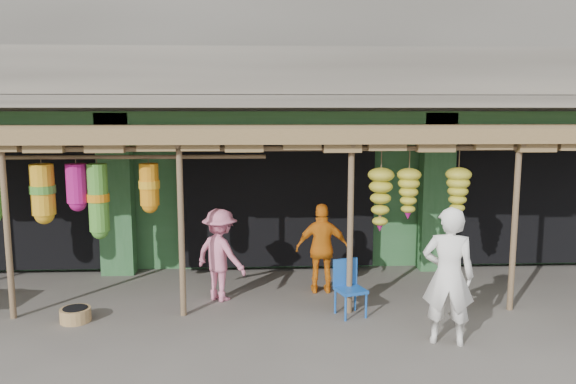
{
  "coord_description": "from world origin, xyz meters",
  "views": [
    {
      "loc": [
        -0.32,
        -8.33,
        3.07
      ],
      "look_at": [
        0.13,
        1.0,
        1.68
      ],
      "focal_mm": 35.0,
      "sensor_mm": 36.0,
      "label": 1
    }
  ],
  "objects_px": {
    "person_front": "(448,276)",
    "person_shopper": "(220,255)",
    "person_vendor": "(322,248)",
    "blue_chair": "(348,284)"
  },
  "relations": [
    {
      "from": "person_front",
      "to": "person_shopper",
      "type": "bearing_deg",
      "value": -15.49
    },
    {
      "from": "person_shopper",
      "to": "person_vendor",
      "type": "bearing_deg",
      "value": -131.94
    },
    {
      "from": "blue_chair",
      "to": "person_shopper",
      "type": "bearing_deg",
      "value": 140.42
    },
    {
      "from": "person_vendor",
      "to": "person_shopper",
      "type": "relative_size",
      "value": 1.01
    },
    {
      "from": "person_vendor",
      "to": "person_shopper",
      "type": "xyz_separation_m",
      "value": [
        -1.68,
        -0.29,
        -0.01
      ]
    },
    {
      "from": "person_front",
      "to": "person_vendor",
      "type": "height_order",
      "value": "person_front"
    },
    {
      "from": "blue_chair",
      "to": "person_front",
      "type": "distance_m",
      "value": 1.64
    },
    {
      "from": "blue_chair",
      "to": "person_shopper",
      "type": "xyz_separation_m",
      "value": [
        -1.96,
        0.75,
        0.28
      ]
    },
    {
      "from": "blue_chair",
      "to": "person_front",
      "type": "bearing_deg",
      "value": -63.09
    },
    {
      "from": "blue_chair",
      "to": "person_vendor",
      "type": "bearing_deg",
      "value": 86.3
    }
  ]
}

